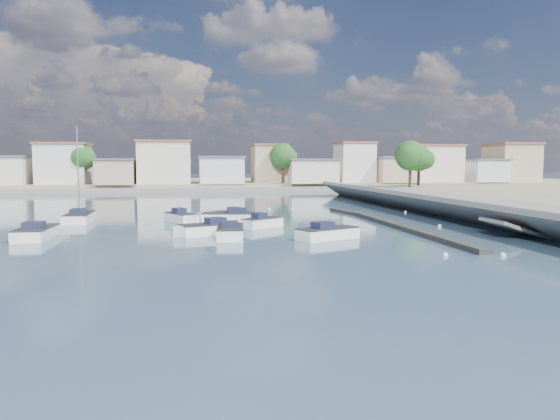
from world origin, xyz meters
The scene contains 17 objects.
ground centered at (0.00, 40.00, 0.00)m, with size 400.00×400.00×0.00m, color #314D63.
seawall_walkway centered at (18.50, 13.00, 0.90)m, with size 5.00×90.00×1.80m, color slate.
breakwater centered at (6.90, 12.69, 0.17)m, with size 2.00×31.02×0.35m.
far_shore_land centered at (0.00, 92.00, 0.70)m, with size 160.00×40.00×1.40m, color gray.
far_shore_quay centered at (0.00, 71.00, 0.40)m, with size 160.00×2.50×0.80m, color slate.
far_town centered at (10.71, 76.92, 4.93)m, with size 113.01×12.80×8.35m.
shore_trees centered at (8.34, 68.11, 6.22)m, with size 74.56×38.32×7.92m.
motorboat_a centered at (-7.49, 7.25, 0.38)m, with size 2.30×5.35×1.48m.
motorboat_b centered at (-4.17, 13.04, 0.38)m, with size 3.82×3.39×1.48m.
motorboat_c centered at (-6.82, 18.04, 0.38)m, with size 6.18×3.23×1.48m.
motorboat_d centered at (-9.15, 9.09, 0.38)m, with size 5.31×3.56×1.48m.
motorboat_e centered at (-21.43, 9.31, 0.38)m, with size 2.21×5.92×1.48m.
motorboat_f centered at (-6.64, 19.47, 0.38)m, with size 3.67×3.29×1.48m.
motorboat_g centered at (-11.08, 18.30, 0.38)m, with size 3.28×4.57×1.48m.
motorboat_h centered at (-0.43, 5.29, 0.38)m, with size 5.07×3.66×1.48m.
sailboat centered at (-20.50, 20.44, 0.41)m, with size 2.20×6.84×9.00m.
mooring_buoys centered at (6.03, 14.75, 0.05)m, with size 14.48×34.50×0.35m.
Camera 1 is at (-10.51, -32.60, 5.51)m, focal length 35.00 mm.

